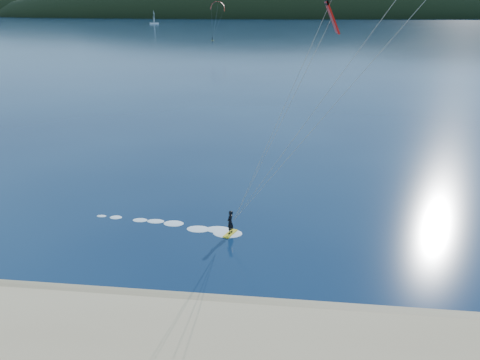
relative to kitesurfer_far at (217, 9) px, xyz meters
name	(u,v)px	position (x,y,z in m)	size (l,w,h in m)	color
wet_sand	(198,308)	(30.24, -192.52, -13.16)	(220.00, 2.50, 0.10)	#957957
headland	(295,17)	(30.87, 548.26, -13.21)	(1200.00, 310.00, 140.00)	black
kitesurfer_far	(217,9)	(0.00, 0.00, 0.00)	(7.11, 5.31, 15.41)	yellow
sailboat	(154,23)	(-89.47, 203.77, -12.37)	(8.20, 5.11, 11.41)	white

